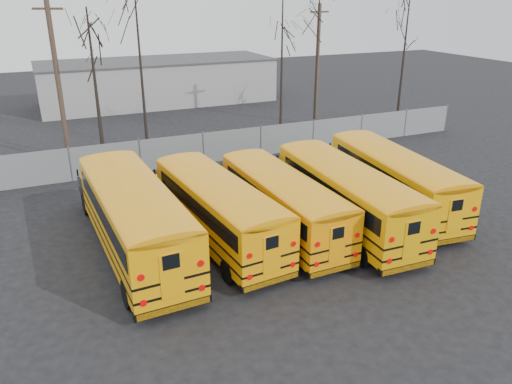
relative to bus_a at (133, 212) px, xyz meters
name	(u,v)px	position (x,y,z in m)	size (l,w,h in m)	color
ground	(291,243)	(6.35, -1.81, -1.89)	(120.00, 120.00, 0.00)	black
fence	(203,148)	(6.35, 10.19, -0.89)	(40.00, 0.04, 2.00)	gray
distant_building	(158,82)	(8.35, 30.19, 0.11)	(22.00, 8.00, 4.00)	#9B9B97
bus_a	(133,212)	(0.00, 0.00, 0.00)	(3.17, 11.67, 3.23)	black
bus_b	(216,205)	(3.48, -0.26, -0.17)	(3.35, 10.66, 2.94)	black
bus_c	(281,198)	(6.40, -0.59, -0.23)	(2.55, 10.21, 2.84)	black
bus_d	(344,191)	(9.27, -1.29, -0.10)	(2.91, 11.03, 3.06)	black
bus_e	(392,175)	(12.70, -0.38, -0.13)	(3.56, 10.92, 3.00)	black
utility_pole_left	(58,82)	(-1.49, 13.90, 3.22)	(1.68, 0.83, 9.97)	#483528
utility_pole_right	(317,65)	(17.90, 16.02, 2.94)	(1.68, 0.29, 9.42)	#493629
tree_2	(96,91)	(0.47, 12.23, 2.82)	(0.26, 0.26, 9.43)	black
tree_3	(140,59)	(3.80, 15.03, 4.23)	(0.26, 0.26, 12.24)	black
tree_4	(282,69)	(12.86, 12.29, 3.38)	(0.26, 0.26, 10.54)	black
tree_5	(317,67)	(15.39, 11.89, 3.42)	(0.26, 0.26, 10.64)	black
tree_6	(403,61)	(24.33, 13.55, 3.18)	(0.26, 0.26, 10.14)	black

